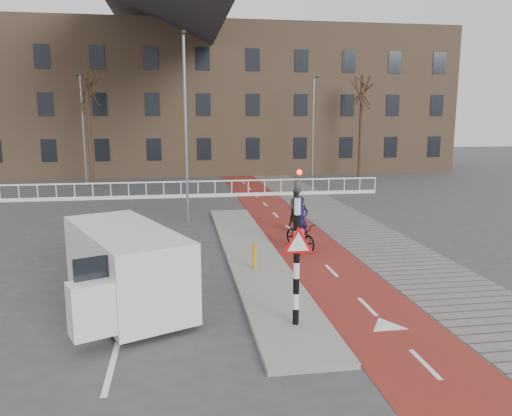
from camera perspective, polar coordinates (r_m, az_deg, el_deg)
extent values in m
plane|color=#38383A|center=(13.59, 5.06, -10.01)|extent=(120.00, 120.00, 0.00)
cube|color=maroon|center=(23.30, 2.74, -1.27)|extent=(2.50, 60.00, 0.01)
cube|color=slate|center=(24.02, 9.30, -1.05)|extent=(3.00, 60.00, 0.01)
cube|color=gray|center=(17.17, -0.44, -5.36)|extent=(1.80, 16.00, 0.12)
cylinder|color=black|center=(11.11, 4.65, -6.23)|extent=(0.14, 0.14, 2.88)
imported|color=black|center=(10.73, 4.80, 3.23)|extent=(0.13, 0.16, 0.80)
cylinder|color=#FF0C05|center=(10.57, 4.99, 4.10)|extent=(0.11, 0.02, 0.11)
cylinder|color=#CD8B0B|center=(15.36, -0.18, -5.53)|extent=(0.12, 0.12, 0.78)
imported|color=black|center=(18.10, 5.09, -3.16)|extent=(1.19, 1.95, 0.97)
imported|color=#15103B|center=(17.97, 5.12, -1.30)|extent=(0.71, 0.58, 1.68)
cube|color=#BF1B47|center=(17.52, 4.95, -2.97)|extent=(0.36, 0.29, 0.37)
imported|color=black|center=(20.74, 4.69, -1.38)|extent=(0.49, 1.62, 0.97)
imported|color=black|center=(20.64, 4.71, 0.02)|extent=(0.75, 0.59, 1.52)
cube|color=silver|center=(12.95, -14.66, -6.33)|extent=(3.60, 5.05, 1.88)
cube|color=#1C803F|center=(13.11, -18.79, -6.80)|extent=(1.22, 2.76, 0.55)
cube|color=#1C803F|center=(12.91, -10.43, -6.66)|extent=(1.22, 2.76, 0.55)
cube|color=black|center=(10.94, -15.77, -7.31)|extent=(1.57, 0.72, 0.90)
cylinder|color=black|center=(11.54, -15.83, -12.45)|extent=(0.48, 0.70, 0.66)
cylinder|color=black|center=(12.04, -8.41, -11.17)|extent=(0.48, 0.70, 0.66)
cylinder|color=black|center=(14.45, -19.54, -7.95)|extent=(0.48, 0.70, 0.66)
cylinder|color=black|center=(14.86, -13.50, -7.12)|extent=(0.48, 0.70, 0.66)
cube|color=silver|center=(29.64, -12.47, 2.88)|extent=(28.00, 0.08, 0.08)
cube|color=silver|center=(29.76, -12.40, 1.25)|extent=(28.00, 0.10, 0.20)
cube|color=#7F6047|center=(44.36, -8.93, 11.98)|extent=(46.00, 10.00, 12.00)
cylinder|color=#311F15|center=(35.88, -18.50, 8.13)|extent=(0.29, 0.29, 7.21)
cylinder|color=#311F15|center=(39.10, 11.89, 8.96)|extent=(0.26, 0.26, 7.72)
cylinder|color=slate|center=(22.54, -8.03, 8.81)|extent=(0.12, 0.12, 8.26)
cylinder|color=slate|center=(36.30, -19.12, 8.36)|extent=(0.12, 0.12, 7.52)
cylinder|color=slate|center=(36.93, 6.53, 8.92)|extent=(0.12, 0.12, 7.57)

